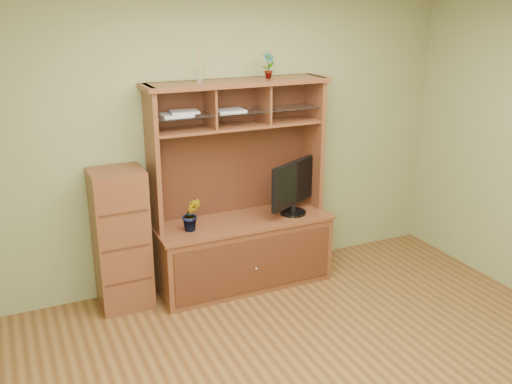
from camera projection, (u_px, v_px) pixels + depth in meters
room at (349, 205)px, 3.52m from camera, size 4.54×4.04×2.74m
media_hutch at (242, 231)px, 5.28m from camera, size 1.66×0.61×1.90m
monitor at (293, 187)px, 5.28m from camera, size 0.58×0.35×0.50m
orchid_plant at (191, 214)px, 4.92m from camera, size 0.19×0.17×0.30m
top_plant at (268, 65)px, 4.99m from camera, size 0.13×0.10×0.23m
reed_diffuser at (199, 69)px, 4.74m from camera, size 0.06×0.06×0.28m
magazines at (197, 112)px, 4.84m from camera, size 0.74×0.21×0.04m
side_cabinet at (121, 239)px, 4.86m from camera, size 0.44×0.40×1.23m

